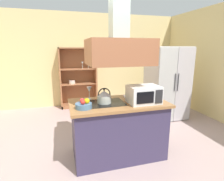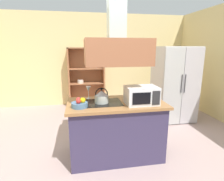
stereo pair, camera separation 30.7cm
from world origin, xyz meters
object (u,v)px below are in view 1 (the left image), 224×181
(fruit_bowl, at_px, (84,105))
(microwave, at_px, (144,94))
(kettle, at_px, (104,97))
(refrigerator, at_px, (167,83))
(wine_glass_on_counter, at_px, (89,90))
(cutting_board, at_px, (134,97))
(dish_cabinet, at_px, (78,81))

(fruit_bowl, bearing_deg, microwave, 0.54)
(kettle, bearing_deg, refrigerator, 34.26)
(microwave, relative_size, fruit_bowl, 2.03)
(kettle, distance_m, wine_glass_on_counter, 0.33)
(refrigerator, height_order, wine_glass_on_counter, refrigerator)
(cutting_board, distance_m, fruit_bowl, 0.95)
(microwave, bearing_deg, cutting_board, 90.95)
(microwave, xyz_separation_m, fruit_bowl, (-0.89, -0.01, -0.08))
(refrigerator, relative_size, fruit_bowl, 7.68)
(dish_cabinet, relative_size, microwave, 3.74)
(wine_glass_on_counter, bearing_deg, microwave, -29.03)
(kettle, bearing_deg, fruit_bowl, -153.95)
(refrigerator, bearing_deg, kettle, -145.74)
(refrigerator, bearing_deg, fruit_bowl, -146.86)
(wine_glass_on_counter, bearing_deg, dish_cabinet, 88.64)
(microwave, bearing_deg, kettle, 165.29)
(refrigerator, distance_m, microwave, 1.95)
(kettle, xyz_separation_m, fruit_bowl, (-0.32, -0.16, -0.05))
(kettle, height_order, wine_glass_on_counter, kettle)
(microwave, xyz_separation_m, wine_glass_on_counter, (-0.75, 0.42, 0.02))
(cutting_board, relative_size, wine_glass_on_counter, 1.65)
(refrigerator, bearing_deg, dish_cabinet, 143.23)
(kettle, height_order, cutting_board, kettle)
(fruit_bowl, bearing_deg, cutting_board, 21.29)
(dish_cabinet, bearing_deg, refrigerator, -36.77)
(cutting_board, bearing_deg, microwave, -89.05)
(fruit_bowl, bearing_deg, kettle, 26.05)
(dish_cabinet, xyz_separation_m, microwave, (0.69, -2.93, 0.27))
(refrigerator, bearing_deg, wine_glass_on_counter, -153.81)
(dish_cabinet, relative_size, kettle, 7.45)
(dish_cabinet, bearing_deg, microwave, -76.71)
(kettle, relative_size, microwave, 0.50)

